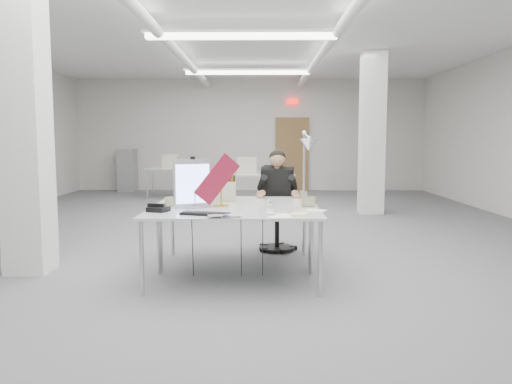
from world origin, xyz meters
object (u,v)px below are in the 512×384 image
(office_chair, at_px, (277,213))
(laptop, at_px, (226,217))
(seated_person, at_px, (277,184))
(architect_lamp, at_px, (306,167))
(desk_phone, at_px, (158,209))
(beige_monitor, at_px, (220,186))
(monitor, at_px, (193,184))
(bankers_lamp, at_px, (221,191))
(desk_main, at_px, (233,213))

(office_chair, xyz_separation_m, laptop, (-0.55, -2.01, 0.27))
(seated_person, bearing_deg, architect_lamp, -63.43)
(desk_phone, xyz_separation_m, beige_monitor, (0.55, 0.90, 0.16))
(monitor, bearing_deg, beige_monitor, 47.37)
(bankers_lamp, distance_m, architect_lamp, 1.00)
(desk_phone, relative_size, architect_lamp, 0.23)
(monitor, distance_m, beige_monitor, 0.67)
(laptop, height_order, beige_monitor, beige_monitor)
(seated_person, relative_size, architect_lamp, 1.18)
(monitor, bearing_deg, laptop, -83.05)
(desk_main, distance_m, beige_monitor, 0.94)
(office_chair, distance_m, monitor, 1.69)
(seated_person, bearing_deg, desk_main, -99.16)
(desk_main, height_order, beige_monitor, beige_monitor)
(laptop, bearing_deg, desk_phone, 138.28)
(office_chair, height_order, beige_monitor, beige_monitor)
(office_chair, height_order, desk_phone, office_chair)
(desk_main, height_order, bankers_lamp, bankers_lamp)
(bankers_lamp, xyz_separation_m, desk_phone, (-0.61, -0.39, -0.15))
(monitor, bearing_deg, desk_phone, -161.57)
(desk_main, relative_size, monitor, 3.48)
(monitor, distance_m, bankers_lamp, 0.32)
(seated_person, relative_size, laptop, 3.09)
(architect_lamp, bearing_deg, beige_monitor, -174.11)
(office_chair, bearing_deg, bankers_lamp, -109.52)
(laptop, xyz_separation_m, desk_phone, (-0.71, 0.41, 0.01))
(desk_main, distance_m, office_chair, 1.68)
(desk_main, distance_m, architect_lamp, 1.10)
(laptop, bearing_deg, desk_main, 72.52)
(bankers_lamp, relative_size, desk_phone, 1.84)
(bankers_lamp, distance_m, beige_monitor, 0.52)
(monitor, xyz_separation_m, architect_lamp, (1.23, 0.36, 0.16))
(beige_monitor, bearing_deg, architect_lamp, -16.12)
(office_chair, xyz_separation_m, seated_person, (0.00, -0.05, 0.40))
(laptop, distance_m, architect_lamp, 1.40)
(monitor, relative_size, beige_monitor, 1.36)
(desk_phone, height_order, architect_lamp, architect_lamp)
(beige_monitor, bearing_deg, seated_person, 40.98)
(monitor, height_order, laptop, monitor)
(desk_main, bearing_deg, beige_monitor, 102.85)
(office_chair, relative_size, desk_phone, 5.30)
(office_chair, distance_m, architect_lamp, 1.20)
(desk_main, distance_m, desk_phone, 0.75)
(seated_person, xyz_separation_m, beige_monitor, (-0.71, -0.64, 0.03))
(laptop, distance_m, beige_monitor, 1.34)
(office_chair, bearing_deg, seated_person, -81.08)
(seated_person, xyz_separation_m, architect_lamp, (0.29, -0.91, 0.27))
(office_chair, xyz_separation_m, bankers_lamp, (-0.65, -1.20, 0.43))
(desk_phone, bearing_deg, office_chair, 72.96)
(desk_phone, bearing_deg, bankers_lamp, 54.12)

